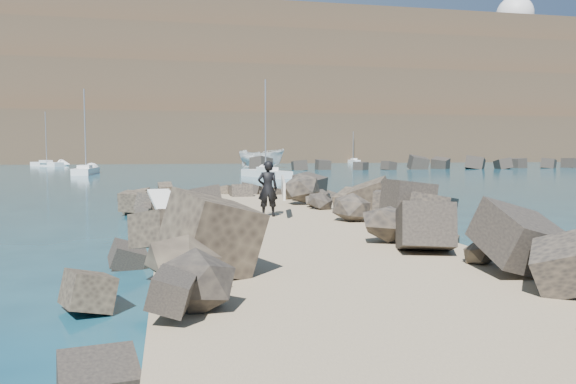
# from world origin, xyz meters

# --- Properties ---
(ground) EXTENTS (800.00, 800.00, 0.00)m
(ground) POSITION_xyz_m (0.00, 0.00, 0.00)
(ground) COLOR #0F384C
(ground) RESTS_ON ground
(jetty) EXTENTS (6.00, 26.00, 0.60)m
(jetty) POSITION_xyz_m (0.00, -2.00, 0.30)
(jetty) COLOR #8C7759
(jetty) RESTS_ON ground
(riprap_left) EXTENTS (2.60, 22.00, 1.00)m
(riprap_left) POSITION_xyz_m (-2.90, -1.50, 0.50)
(riprap_left) COLOR black
(riprap_left) RESTS_ON ground
(riprap_right) EXTENTS (2.60, 22.00, 1.00)m
(riprap_right) POSITION_xyz_m (2.90, -1.50, 0.50)
(riprap_right) COLOR black
(riprap_right) RESTS_ON ground
(breakwater_secondary) EXTENTS (52.00, 4.00, 1.20)m
(breakwater_secondary) POSITION_xyz_m (35.00, 55.00, 0.60)
(breakwater_secondary) COLOR black
(breakwater_secondary) RESTS_ON ground
(headland) EXTENTS (360.00, 140.00, 32.00)m
(headland) POSITION_xyz_m (10.00, 160.00, 16.00)
(headland) COLOR #2D4919
(headland) RESTS_ON ground
(surfboard_resting) EXTENTS (0.95, 2.40, 0.08)m
(surfboard_resting) POSITION_xyz_m (-2.86, 0.49, 1.04)
(surfboard_resting) COLOR white
(surfboard_resting) RESTS_ON riprap_left
(boat_imported) EXTENTS (7.33, 5.91, 2.70)m
(boat_imported) POSITION_xyz_m (10.21, 65.33, 1.35)
(boat_imported) COLOR silver
(boat_imported) RESTS_ON ground
(surfer_with_board) EXTENTS (0.95, 1.95, 1.58)m
(surfer_with_board) POSITION_xyz_m (0.05, 1.73, 1.40)
(surfer_with_board) COLOR black
(surfer_with_board) RESTS_ON jetty
(radome) EXTENTS (11.11, 11.11, 17.59)m
(radome) POSITION_xyz_m (101.91, 143.39, 42.23)
(radome) COLOR white
(radome) RESTS_ON headland
(sailboat_c) EXTENTS (3.68, 7.71, 9.05)m
(sailboat_c) POSITION_xyz_m (5.92, 36.73, 0.35)
(sailboat_c) COLOR silver
(sailboat_c) RESTS_ON ground
(sailboat_e) EXTENTS (5.80, 6.37, 8.53)m
(sailboat_e) POSITION_xyz_m (-21.18, 78.30, 0.35)
(sailboat_e) COLOR silver
(sailboat_e) RESTS_ON ground
(sailboat_a) EXTENTS (1.88, 7.50, 8.94)m
(sailboat_a) POSITION_xyz_m (-11.20, 47.35, 0.35)
(sailboat_a) COLOR silver
(sailboat_a) RESTS_ON ground
(sailboat_f) EXTENTS (1.37, 5.00, 6.19)m
(sailboat_f) POSITION_xyz_m (31.78, 88.63, 0.35)
(sailboat_f) COLOR silver
(sailboat_f) RESTS_ON ground
(headland_buildings) EXTENTS (137.50, 30.50, 5.00)m
(headland_buildings) POSITION_xyz_m (16.81, 152.19, 33.97)
(headland_buildings) COLOR white
(headland_buildings) RESTS_ON headland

